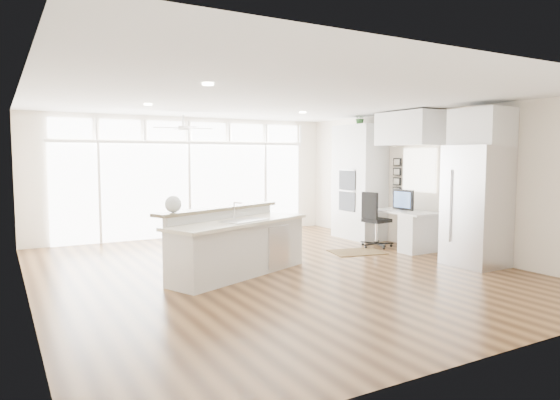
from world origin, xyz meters
TOP-DOWN VIEW (x-y plane):
  - floor at (0.00, 0.00)m, footprint 7.00×8.00m
  - ceiling at (0.00, 0.00)m, footprint 7.00×8.00m
  - wall_back at (0.00, 4.00)m, footprint 7.00×0.04m
  - wall_front at (0.00, -4.00)m, footprint 7.00×0.04m
  - wall_left at (-3.50, 0.00)m, footprint 0.04×8.00m
  - wall_right at (3.50, 0.00)m, footprint 0.04×8.00m
  - glass_wall at (0.00, 3.94)m, footprint 5.80×0.06m
  - transom_row at (0.00, 3.94)m, footprint 5.90×0.06m
  - desk_window at (3.46, 0.30)m, footprint 0.04×0.85m
  - ceiling_fan at (-0.50, 2.80)m, footprint 1.16×1.16m
  - recessed_lights at (0.00, 0.20)m, footprint 3.40×3.00m
  - oven_cabinet at (3.17, 1.80)m, footprint 0.64×1.20m
  - desk_nook at (3.13, 0.30)m, footprint 0.72×1.30m
  - upper_cabinets at (3.17, 0.30)m, footprint 0.64×1.30m
  - refrigerator at (3.11, -1.35)m, footprint 0.76×0.90m
  - fridge_cabinet at (3.17, -1.35)m, footprint 0.64×0.90m
  - framed_photos at (3.46, 0.92)m, footprint 0.06×0.22m
  - kitchen_island at (-0.59, -0.01)m, footprint 2.75×1.89m
  - rug at (2.11, 0.51)m, footprint 1.11×0.90m
  - office_chair at (2.79, 0.76)m, footprint 0.63×0.59m
  - fishbowl at (-1.63, -0.01)m, footprint 0.31×0.31m
  - monitor at (3.05, 0.30)m, footprint 0.10×0.53m
  - keyboard at (2.88, 0.30)m, footprint 0.15×0.36m
  - potted_plant at (3.17, 1.80)m, footprint 0.29×0.32m

SIDE VIEW (x-z plane):
  - floor at x=0.00m, z-range -0.02..0.00m
  - rug at x=2.11m, z-range 0.00..0.01m
  - desk_nook at x=3.13m, z-range 0.00..0.76m
  - kitchen_island at x=-0.59m, z-range 0.00..1.02m
  - office_chair at x=2.79m, z-range 0.00..1.10m
  - keyboard at x=2.88m, z-range 0.76..0.78m
  - monitor at x=3.05m, z-range 0.76..1.20m
  - refrigerator at x=3.11m, z-range 0.00..2.00m
  - glass_wall at x=0.00m, z-range 0.01..2.09m
  - fishbowl at x=-1.63m, z-range 1.02..1.26m
  - oven_cabinet at x=3.17m, z-range 0.00..2.50m
  - wall_back at x=0.00m, z-range 0.00..2.70m
  - wall_front at x=0.00m, z-range 0.00..2.70m
  - wall_left at x=-3.50m, z-range 0.00..2.70m
  - wall_right at x=3.50m, z-range 0.00..2.70m
  - framed_photos at x=3.46m, z-range 1.00..1.80m
  - desk_window at x=3.46m, z-range 1.12..1.98m
  - fridge_cabinet at x=3.17m, z-range 2.00..2.60m
  - upper_cabinets at x=3.17m, z-range 2.03..2.67m
  - transom_row at x=0.00m, z-range 2.18..2.58m
  - ceiling_fan at x=-0.50m, z-range 2.32..2.64m
  - potted_plant at x=3.17m, z-range 2.50..2.74m
  - recessed_lights at x=0.00m, z-range 2.67..2.69m
  - ceiling at x=0.00m, z-range 2.69..2.71m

